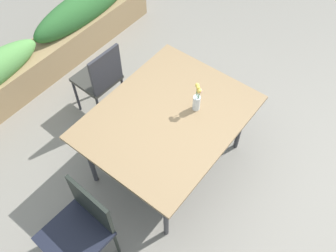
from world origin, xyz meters
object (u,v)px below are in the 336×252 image
object	(u,v)px
chair_end_left	(80,227)
planter_box	(40,53)
chair_far_side	(100,77)
flower_vase	(197,99)
dining_table	(168,120)

from	to	relation	value
chair_end_left	planter_box	size ratio (longest dim) A/B	0.25
chair_far_side	chair_end_left	xyz separation A→B (m)	(-1.22, -0.96, -0.04)
flower_vase	planter_box	xyz separation A→B (m)	(-0.12, 2.09, -0.55)
chair_far_side	planter_box	world-z (taller)	chair_far_side
chair_far_side	chair_end_left	size ratio (longest dim) A/B	1.08
dining_table	chair_far_side	distance (m)	0.98
chair_far_side	chair_end_left	world-z (taller)	chair_far_side
flower_vase	dining_table	bearing A→B (deg)	146.42
flower_vase	planter_box	world-z (taller)	flower_vase
chair_far_side	flower_vase	distance (m)	1.16
dining_table	planter_box	bearing A→B (deg)	87.23
chair_far_side	flower_vase	xyz separation A→B (m)	(0.10, -1.10, 0.35)
chair_end_left	flower_vase	size ratio (longest dim) A/B	2.93
dining_table	chair_far_side	bearing A→B (deg)	83.22
dining_table	planter_box	size ratio (longest dim) A/B	0.43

